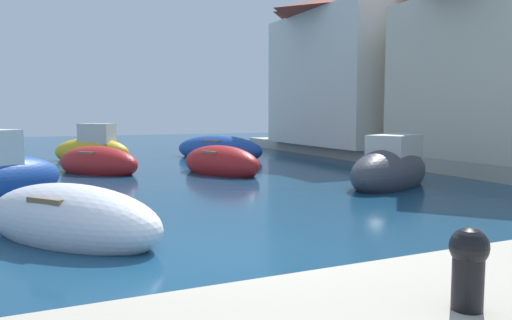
{
  "coord_description": "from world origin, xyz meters",
  "views": [
    {
      "loc": [
        -2.28,
        -6.04,
        2.03
      ],
      "look_at": [
        4.33,
        8.53,
        0.5
      ],
      "focal_mm": 34.63,
      "sensor_mm": 36.0,
      "label": 1
    }
  ],
  "objects": [
    {
      "name": "moored_boat_5",
      "position": [
        6.75,
        4.81,
        0.47
      ],
      "size": [
        3.95,
        3.02,
        1.73
      ],
      "rotation": [
        0.0,
        0.0,
        3.61
      ],
      "color": "#3F3F47",
      "rests_on": "ground"
    },
    {
      "name": "waterfront_building_annex",
      "position": [
        13.0,
        14.3,
        4.31
      ],
      "size": [
        7.37,
        8.52,
        7.49
      ],
      "color": "silver",
      "rests_on": "quay_promenade"
    },
    {
      "name": "moored_boat_4",
      "position": [
        -0.31,
        11.24,
        0.33
      ],
      "size": [
        3.09,
        3.5,
        1.19
      ],
      "rotation": [
        0.0,
        0.0,
        2.22
      ],
      "color": "#B21E1E",
      "rests_on": "ground"
    },
    {
      "name": "quay_promenade",
      "position": [
        4.32,
        -0.37,
        0.25
      ],
      "size": [
        44.0,
        32.0,
        0.5
      ],
      "color": "#BCB29E",
      "rests_on": "ground"
    },
    {
      "name": "moored_boat_7",
      "position": [
        3.42,
        9.38,
        0.34
      ],
      "size": [
        2.5,
        3.66,
        1.23
      ],
      "rotation": [
        0.0,
        0.0,
        1.94
      ],
      "color": "#B21E1E",
      "rests_on": "ground"
    },
    {
      "name": "mooring_bollard",
      "position": [
        0.76,
        -3.33,
        0.87
      ],
      "size": [
        0.3,
        0.3,
        0.65
      ],
      "color": "black",
      "rests_on": "quay_promenade"
    },
    {
      "name": "ground",
      "position": [
        0.0,
        0.0,
        0.0
      ],
      "size": [
        80.0,
        80.0,
        0.0
      ],
      "primitive_type": "plane",
      "color": "navy"
    },
    {
      "name": "moored_boat_1",
      "position": [
        5.37,
        14.9,
        0.37
      ],
      "size": [
        3.74,
        4.63,
        1.32
      ],
      "rotation": [
        0.0,
        0.0,
        2.15
      ],
      "color": "#1E479E",
      "rests_on": "ground"
    },
    {
      "name": "moored_boat_0",
      "position": [
        -1.77,
        2.18,
        0.33
      ],
      "size": [
        3.2,
        3.6,
        1.18
      ],
      "rotation": [
        0.0,
        0.0,
        2.23
      ],
      "color": "white",
      "rests_on": "ground"
    },
    {
      "name": "waterfront_building_far",
      "position": [
        13.0,
        16.85,
        4.34
      ],
      "size": [
        5.6,
        6.68,
        7.58
      ],
      "color": "white",
      "rests_on": "quay_promenade"
    },
    {
      "name": "moored_boat_8",
      "position": [
        0.04,
        15.96,
        0.47
      ],
      "size": [
        3.54,
        3.01,
        1.86
      ],
      "rotation": [
        0.0,
        0.0,
        2.55
      ],
      "color": "gold",
      "rests_on": "ground"
    }
  ]
}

